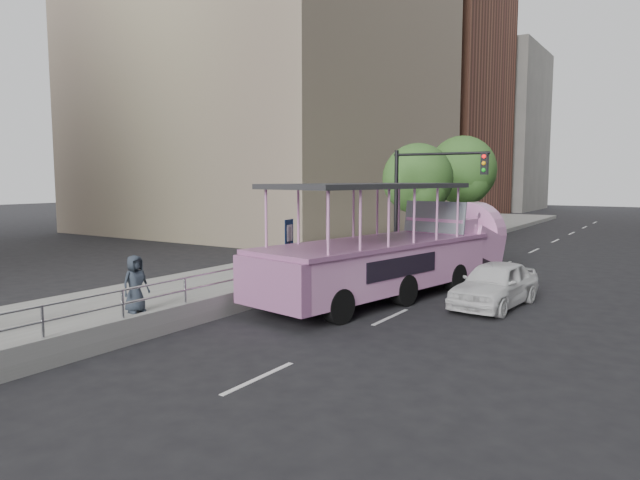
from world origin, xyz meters
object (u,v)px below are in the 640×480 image
at_px(parking_sign, 289,250).
at_px(street_tree_near, 419,181).
at_px(car, 495,284).
at_px(street_tree_far, 463,173).
at_px(traffic_signal, 421,189).
at_px(pedestrian_far, 135,284).
at_px(duck_boat, 398,254).

relative_size(parking_sign, street_tree_near, 0.47).
relative_size(car, street_tree_far, 0.64).
height_order(car, traffic_signal, traffic_signal).
bearing_deg(pedestrian_far, parking_sign, -15.56).
height_order(pedestrian_far, street_tree_near, street_tree_near).
bearing_deg(street_tree_near, street_tree_far, 88.09).
distance_m(car, parking_sign, 6.55).
bearing_deg(traffic_signal, car, -48.86).
bearing_deg(traffic_signal, parking_sign, -97.14).
bearing_deg(duck_boat, car, -1.33).
bearing_deg(duck_boat, street_tree_near, 109.00).
bearing_deg(pedestrian_far, duck_boat, -23.75).
xyz_separation_m(duck_boat, traffic_signal, (-1.45, 5.43, 2.09)).
bearing_deg(car, street_tree_near, 131.10).
xyz_separation_m(duck_boat, pedestrian_far, (-4.36, -7.48, -0.32)).
bearing_deg(car, parking_sign, -149.04).
bearing_deg(car, pedestrian_far, -130.73).
xyz_separation_m(car, parking_sign, (-5.85, -2.79, 0.97)).
distance_m(car, street_tree_far, 16.57).
bearing_deg(street_tree_near, duck_boat, -71.00).
xyz_separation_m(car, street_tree_near, (-6.40, 8.93, 3.11)).
xyz_separation_m(pedestrian_far, traffic_signal, (2.91, 12.90, 2.40)).
xyz_separation_m(car, traffic_signal, (-4.81, 5.50, 2.79)).
bearing_deg(pedestrian_far, car, -39.71).
bearing_deg(street_tree_far, duck_boat, -79.14).
relative_size(car, street_tree_near, 0.73).
distance_m(duck_boat, street_tree_far, 15.40).
bearing_deg(street_tree_far, parking_sign, -88.84).
distance_m(pedestrian_far, traffic_signal, 13.44).
height_order(pedestrian_far, parking_sign, parking_sign).
height_order(duck_boat, pedestrian_far, duck_boat).
bearing_deg(parking_sign, duck_boat, 49.02).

